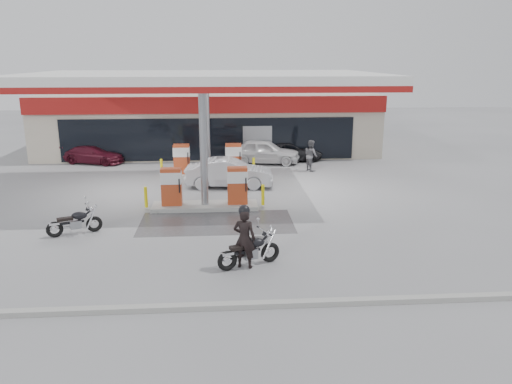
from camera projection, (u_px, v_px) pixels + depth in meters
ground at (204, 223)px, 19.58m from camera, size 90.00×90.00×0.00m
wet_patch at (217, 223)px, 19.61m from camera, size 6.00×3.00×0.00m
drain_cover at (258, 239)px, 17.79m from camera, size 0.70×0.70×0.01m
kerb at (196, 307)px, 12.82m from camera, size 28.00×0.25×0.15m
store_building at (210, 122)px, 34.40m from camera, size 22.00×8.22×4.00m
canopy at (204, 80)px, 23.02m from camera, size 16.00×10.02×5.51m
pump_island_near at (205, 192)px, 21.32m from camera, size 5.14×1.30×1.78m
pump_island_far at (208, 163)px, 27.10m from camera, size 5.14×1.30×1.78m
main_motorcycle at (250, 251)px, 15.41m from camera, size 2.02×1.08×1.09m
biker_main at (244, 238)px, 15.20m from camera, size 0.78×0.62×1.88m
parked_motorcycle at (75, 223)px, 18.20m from camera, size 1.88×0.99×1.02m
sedan_white at (264, 151)px, 30.40m from camera, size 4.57×2.45×1.48m
attendant at (311, 155)px, 28.42m from camera, size 0.93×1.04×1.78m
hatchback_silver at (229, 173)px, 24.86m from camera, size 4.45×1.86×1.43m
parked_car_left at (93, 154)px, 30.50m from camera, size 4.11×2.69×1.11m
parked_car_right at (290, 152)px, 31.34m from camera, size 4.08×1.92×1.13m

